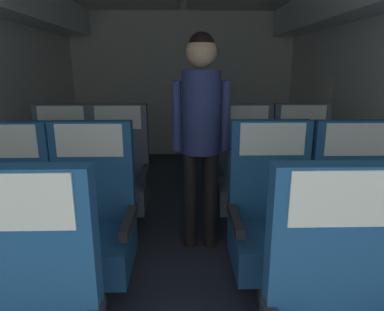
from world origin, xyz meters
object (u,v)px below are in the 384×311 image
(seat_b_left_window, at_px, (8,229))
(seat_c_right_window, at_px, (245,177))
(seat_b_right_aisle, at_px, (355,225))
(seat_c_right_aisle, at_px, (302,176))
(seat_c_left_aisle, at_px, (119,178))
(seat_c_left_window, at_px, (63,178))
(flight_attendant, at_px, (201,121))
(seat_b_left_aisle, at_px, (92,227))
(seat_b_right_window, at_px, (271,224))

(seat_b_left_window, relative_size, seat_c_right_window, 1.00)
(seat_b_right_aisle, bearing_deg, seat_c_right_aisle, 90.05)
(seat_c_right_aisle, bearing_deg, seat_c_left_aisle, -179.93)
(seat_c_left_window, bearing_deg, flight_attendant, -17.27)
(seat_b_left_aisle, relative_size, flight_attendant, 0.66)
(seat_b_right_window, xyz_separation_m, seat_c_right_aisle, (0.51, 0.93, 0.00))
(seat_b_left_window, height_order, seat_b_right_window, same)
(seat_c_right_window, bearing_deg, seat_b_left_aisle, -140.16)
(seat_c_left_window, relative_size, seat_c_right_aisle, 1.00)
(seat_c_right_aisle, bearing_deg, seat_c_left_window, 179.91)
(seat_b_left_aisle, bearing_deg, seat_b_right_aisle, -0.56)
(seat_b_right_window, relative_size, seat_c_right_window, 1.00)
(seat_b_left_aisle, height_order, seat_c_right_window, same)
(seat_c_right_window, bearing_deg, flight_attendant, -139.57)
(seat_c_right_window, distance_m, flight_attendant, 0.78)
(seat_c_left_aisle, height_order, seat_c_right_window, same)
(seat_c_right_aisle, bearing_deg, seat_b_left_aisle, -149.91)
(seat_b_left_window, relative_size, seat_c_left_window, 1.00)
(seat_b_left_window, relative_size, seat_c_right_aisle, 1.00)
(seat_b_right_window, distance_m, flight_attendant, 0.89)
(seat_b_right_aisle, distance_m, seat_c_right_window, 1.07)
(seat_b_left_window, height_order, seat_b_right_aisle, same)
(seat_b_left_window, distance_m, seat_c_left_aisle, 1.07)
(seat_b_left_aisle, relative_size, seat_c_right_aisle, 1.00)
(seat_b_right_aisle, height_order, seat_c_right_window, same)
(seat_b_right_aisle, distance_m, seat_b_right_window, 0.51)
(seat_b_right_window, bearing_deg, seat_b_left_window, -179.21)
(seat_c_right_window, bearing_deg, seat_b_right_aisle, -61.18)
(seat_b_right_window, distance_m, seat_c_left_window, 1.85)
(seat_c_left_window, bearing_deg, seat_c_right_window, -0.73)
(seat_b_left_window, relative_size, flight_attendant, 0.66)
(seat_b_left_aisle, distance_m, seat_b_right_aisle, 1.62)
(seat_b_left_window, height_order, seat_c_left_window, same)
(flight_attendant, bearing_deg, seat_c_right_window, -122.88)
(seat_b_right_window, height_order, seat_c_right_aisle, same)
(seat_c_left_aisle, relative_size, seat_c_right_aisle, 1.00)
(seat_b_left_aisle, bearing_deg, seat_b_left_window, -178.58)
(seat_b_left_window, height_order, seat_c_left_aisle, same)
(seat_c_left_aisle, relative_size, flight_attendant, 0.66)
(seat_c_left_window, bearing_deg, seat_b_right_aisle, -24.35)
(seat_b_right_aisle, relative_size, flight_attendant, 0.66)
(seat_c_left_window, bearing_deg, seat_c_right_aisle, -0.09)
(seat_b_right_aisle, relative_size, seat_c_left_window, 1.00)
(seat_c_left_aisle, height_order, seat_c_right_aisle, same)
(seat_b_left_window, bearing_deg, seat_c_left_window, 89.60)
(seat_b_right_window, xyz_separation_m, seat_c_left_window, (-1.60, 0.93, 0.00))
(seat_b_right_aisle, distance_m, flight_attendant, 1.23)
(seat_c_right_window, bearing_deg, seat_c_right_aisle, 1.89)
(seat_b_left_aisle, distance_m, flight_attendant, 1.06)
(seat_b_right_window, bearing_deg, flight_attendant, 126.24)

